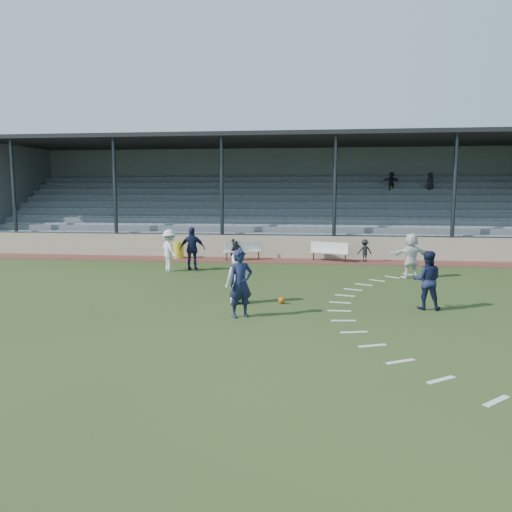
% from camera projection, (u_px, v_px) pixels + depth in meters
% --- Properties ---
extents(ground, '(90.00, 90.00, 0.00)m').
position_uv_depth(ground, '(246.00, 308.00, 15.39)').
color(ground, '#2B3C18').
rests_on(ground, ground).
extents(cinder_track, '(34.00, 2.00, 0.02)m').
position_uv_depth(cinder_track, '(275.00, 261.00, 25.72)').
color(cinder_track, '#5D2A25').
rests_on(cinder_track, ground).
extents(retaining_wall, '(34.00, 0.18, 1.20)m').
position_uv_depth(retaining_wall, '(277.00, 247.00, 26.68)').
color(retaining_wall, '#B4A68B').
rests_on(retaining_wall, ground).
extents(bench_left, '(2.00, 1.19, 0.95)m').
position_uv_depth(bench_left, '(243.00, 249.00, 25.93)').
color(bench_left, silver).
rests_on(bench_left, cinder_track).
extents(bench_right, '(2.02, 1.12, 0.95)m').
position_uv_depth(bench_right, '(329.00, 250.00, 25.49)').
color(bench_right, silver).
rests_on(bench_right, cinder_track).
extents(trash_bin, '(0.54, 0.54, 0.87)m').
position_uv_depth(trash_bin, '(179.00, 250.00, 26.54)').
color(trash_bin, gold).
rests_on(trash_bin, cinder_track).
extents(football, '(0.21, 0.21, 0.21)m').
position_uv_depth(football, '(282.00, 300.00, 16.01)').
color(football, '#CA4F0B').
rests_on(football, ground).
extents(player_white_lead, '(0.96, 0.88, 1.65)m').
position_uv_depth(player_white_lead, '(238.00, 278.00, 15.97)').
color(player_white_lead, silver).
rests_on(player_white_lead, ground).
extents(player_navy_lead, '(0.85, 0.76, 1.95)m').
position_uv_depth(player_navy_lead, '(241.00, 284.00, 14.21)').
color(player_navy_lead, '#151B3A').
rests_on(player_navy_lead, ground).
extents(player_navy_mid, '(0.95, 0.78, 1.80)m').
position_uv_depth(player_navy_mid, '(427.00, 280.00, 15.18)').
color(player_navy_mid, '#151B3A').
rests_on(player_navy_mid, ground).
extents(player_white_wing, '(1.33, 1.36, 1.87)m').
position_uv_depth(player_white_wing, '(170.00, 250.00, 22.35)').
color(player_white_wing, silver).
rests_on(player_white_wing, ground).
extents(player_navy_wing, '(1.19, 0.60, 1.96)m').
position_uv_depth(player_navy_wing, '(192.00, 249.00, 22.55)').
color(player_navy_wing, '#151B3A').
rests_on(player_navy_wing, ground).
extents(player_white_back, '(1.81, 0.93, 1.87)m').
position_uv_depth(player_white_back, '(411.00, 256.00, 20.60)').
color(player_white_back, silver).
rests_on(player_white_back, ground).
extents(sub_left_near, '(0.44, 0.33, 1.10)m').
position_uv_depth(sub_left_near, '(233.00, 249.00, 25.91)').
color(sub_left_near, black).
rests_on(sub_left_near, cinder_track).
extents(sub_left_far, '(0.63, 0.43, 0.99)m').
position_uv_depth(sub_left_far, '(237.00, 250.00, 25.87)').
color(sub_left_far, black).
rests_on(sub_left_far, cinder_track).
extents(sub_right, '(0.82, 0.60, 1.14)m').
position_uv_depth(sub_right, '(365.00, 251.00, 25.15)').
color(sub_right, black).
rests_on(sub_right, cinder_track).
extents(grandstand, '(34.60, 9.00, 6.61)m').
position_uv_depth(grandstand, '(283.00, 213.00, 31.10)').
color(grandstand, slate).
rests_on(grandstand, ground).
extents(penalty_arc, '(3.89, 14.63, 0.01)m').
position_uv_depth(penalty_arc, '(382.00, 312.00, 14.89)').
color(penalty_arc, silver).
rests_on(penalty_arc, ground).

